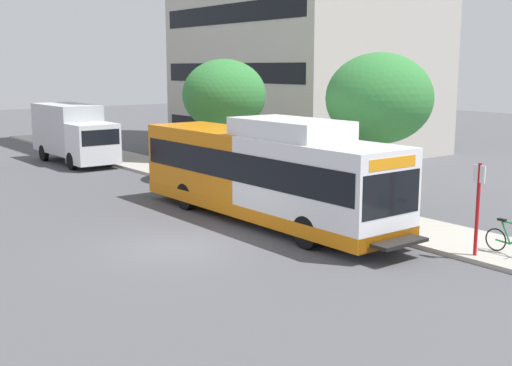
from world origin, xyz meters
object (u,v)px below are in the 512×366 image
Objects in this scene: transit_bus at (264,173)px; street_tree_mid_block at (224,95)px; bus_stop_sign_pole at (478,202)px; box_truck_background at (73,132)px; street_tree_near_stop at (379,99)px.

street_tree_mid_block is at bearing 64.46° from transit_bus.
bus_stop_sign_pole is 0.47× the size of street_tree_mid_block.
transit_bus is 4.71× the size of bus_stop_sign_pole.
street_tree_mid_block is (3.57, 7.48, 2.33)m from transit_bus.
box_truck_background is (-1.58, 24.66, 0.09)m from bus_stop_sign_pole.
street_tree_mid_block is (1.78, 14.72, 2.38)m from bus_stop_sign_pole.
street_tree_near_stop reaches higher than transit_bus.
street_tree_mid_block is at bearing 83.11° from bus_stop_sign_pole.
street_tree_near_stop is at bearing -80.00° from box_truck_background.
transit_bus is at bearing 152.10° from street_tree_near_stop.
street_tree_near_stop is at bearing 71.06° from bus_stop_sign_pole.
transit_bus reaches higher than box_truck_background.
street_tree_near_stop is at bearing -27.90° from transit_bus.
transit_bus is 7.47m from bus_stop_sign_pole.
bus_stop_sign_pole is 24.71m from box_truck_background.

